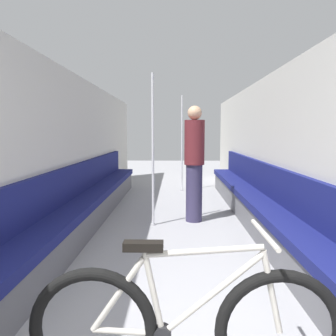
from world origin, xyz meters
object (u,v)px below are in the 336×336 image
Objects in this scene: bench_seat_row_right at (258,206)px; grab_pole_far at (182,145)px; bicycle at (186,328)px; passenger_standing at (194,162)px; bench_seat_row_left at (87,205)px; grab_pole_near at (153,153)px.

bench_seat_row_right is 3.07× the size of grab_pole_far.
passenger_standing is (0.24, 3.30, 0.55)m from bicycle.
bench_seat_row_right is at bearing 0.00° from bench_seat_row_left.
grab_pole_far is at bearing 109.34° from bench_seat_row_right.
grab_pole_near is 1.25× the size of passenger_standing.
bench_seat_row_left is at bearing -175.76° from grab_pole_near.
grab_pole_near is (-0.37, 3.08, 0.71)m from bicycle.
grab_pole_far reaches higher than passenger_standing.
bench_seat_row_left is at bearing -109.82° from passenger_standing.
bench_seat_row_right is at bearing 41.15° from passenger_standing.
passenger_standing reaches higher than bench_seat_row_left.
grab_pole_near is at bearing -99.45° from grab_pole_far.
bench_seat_row_right is 3.19m from grab_pole_far.
bicycle is at bearing -91.02° from grab_pole_far.
grab_pole_far is (1.43, 2.93, 0.75)m from bench_seat_row_left.
grab_pole_near reaches higher than passenger_standing.
bicycle is (-1.13, -3.01, 0.05)m from bench_seat_row_right.
grab_pole_far reaches higher than bicycle.
passenger_standing is at bearing 81.55° from bicycle.
grab_pole_near is at bearing -100.14° from passenger_standing.
grab_pole_near reaches higher than bicycle.
passenger_standing is at bearing -87.17° from grab_pole_far.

